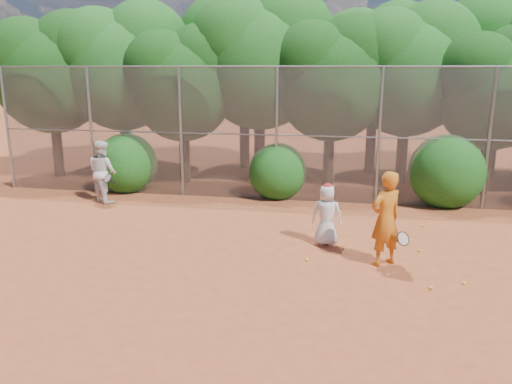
# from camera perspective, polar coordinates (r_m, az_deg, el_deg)

# --- Properties ---
(ground) EXTENTS (80.00, 80.00, 0.00)m
(ground) POSITION_cam_1_polar(r_m,az_deg,el_deg) (9.71, 3.26, -10.13)
(ground) COLOR #994322
(ground) RESTS_ON ground
(fence_back) EXTENTS (20.05, 0.09, 4.03)m
(fence_back) POSITION_cam_1_polar(r_m,az_deg,el_deg) (14.96, 5.74, 6.61)
(fence_back) COLOR gray
(fence_back) RESTS_ON ground
(tree_0) EXTENTS (4.38, 3.81, 6.00)m
(tree_0) POSITION_cam_1_polar(r_m,az_deg,el_deg) (19.82, -22.30, 12.92)
(tree_0) COLOR black
(tree_0) RESTS_ON ground
(tree_1) EXTENTS (4.64, 4.03, 6.35)m
(tree_1) POSITION_cam_1_polar(r_m,az_deg,el_deg) (19.08, -14.98, 14.17)
(tree_1) COLOR black
(tree_1) RESTS_ON ground
(tree_2) EXTENTS (3.99, 3.47, 5.47)m
(tree_2) POSITION_cam_1_polar(r_m,az_deg,el_deg) (17.51, -8.25, 12.64)
(tree_2) COLOR black
(tree_2) RESTS_ON ground
(tree_3) EXTENTS (4.89, 4.26, 6.70)m
(tree_3) POSITION_cam_1_polar(r_m,az_deg,el_deg) (17.89, 0.66, 15.41)
(tree_3) COLOR black
(tree_3) RESTS_ON ground
(tree_4) EXTENTS (4.19, 3.64, 5.73)m
(tree_4) POSITION_cam_1_polar(r_m,az_deg,el_deg) (17.04, 8.81, 13.17)
(tree_4) COLOR black
(tree_4) RESTS_ON ground
(tree_5) EXTENTS (4.51, 3.92, 6.17)m
(tree_5) POSITION_cam_1_polar(r_m,az_deg,el_deg) (17.95, 17.17, 13.69)
(tree_5) COLOR black
(tree_5) RESTS_ON ground
(tree_6) EXTENTS (3.86, 3.36, 5.29)m
(tree_6) POSITION_cam_1_polar(r_m,az_deg,el_deg) (17.43, 25.71, 11.04)
(tree_6) COLOR black
(tree_6) RESTS_ON ground
(tree_9) EXTENTS (4.83, 4.20, 6.62)m
(tree_9) POSITION_cam_1_polar(r_m,az_deg,el_deg) (21.59, -14.85, 14.58)
(tree_9) COLOR black
(tree_9) RESTS_ON ground
(tree_10) EXTENTS (5.15, 4.48, 7.06)m
(tree_10) POSITION_cam_1_polar(r_m,az_deg,el_deg) (20.24, -1.16, 15.91)
(tree_10) COLOR black
(tree_10) RESTS_ON ground
(tree_11) EXTENTS (4.64, 4.03, 6.35)m
(tree_11) POSITION_cam_1_polar(r_m,az_deg,el_deg) (19.46, 13.64, 14.24)
(tree_11) COLOR black
(tree_11) RESTS_ON ground
(tree_12) EXTENTS (5.02, 4.37, 6.88)m
(tree_12) POSITION_cam_1_polar(r_m,az_deg,el_deg) (20.80, 26.47, 14.13)
(tree_12) COLOR black
(tree_12) RESTS_ON ground
(bush_0) EXTENTS (2.00, 2.00, 2.00)m
(bush_0) POSITION_cam_1_polar(r_m,az_deg,el_deg) (16.91, -14.58, 3.48)
(bush_0) COLOR #134C13
(bush_0) RESTS_ON ground
(bush_1) EXTENTS (1.80, 1.80, 1.80)m
(bush_1) POSITION_cam_1_polar(r_m,az_deg,el_deg) (15.54, 2.48, 2.64)
(bush_1) COLOR #134C13
(bush_1) RESTS_ON ground
(bush_2) EXTENTS (2.20, 2.20, 2.20)m
(bush_2) POSITION_cam_1_polar(r_m,az_deg,el_deg) (15.65, 20.96, 2.54)
(bush_2) COLOR #134C13
(bush_2) RESTS_ON ground
(player_yellow) EXTENTS (0.95, 0.81, 1.98)m
(player_yellow) POSITION_cam_1_polar(r_m,az_deg,el_deg) (10.47, 14.60, -2.99)
(player_yellow) COLOR #C56717
(player_yellow) RESTS_ON ground
(player_teen) EXTENTS (0.70, 0.47, 1.45)m
(player_teen) POSITION_cam_1_polar(r_m,az_deg,el_deg) (11.48, 8.09, -2.55)
(player_teen) COLOR silver
(player_teen) RESTS_ON ground
(player_white) EXTENTS (1.14, 1.07, 1.87)m
(player_white) POSITION_cam_1_polar(r_m,az_deg,el_deg) (15.69, -17.12, 2.27)
(player_white) COLOR silver
(player_white) RESTS_ON ground
(ball_0) EXTENTS (0.07, 0.07, 0.07)m
(ball_0) POSITION_cam_1_polar(r_m,az_deg,el_deg) (10.31, 22.70, -9.57)
(ball_0) COLOR #CAE129
(ball_0) RESTS_ON ground
(ball_1) EXTENTS (0.07, 0.07, 0.07)m
(ball_1) POSITION_cam_1_polar(r_m,az_deg,el_deg) (11.69, 18.19, -6.37)
(ball_1) COLOR #CAE129
(ball_1) RESTS_ON ground
(ball_2) EXTENTS (0.07, 0.07, 0.07)m
(ball_2) POSITION_cam_1_polar(r_m,az_deg,el_deg) (9.88, 19.35, -10.29)
(ball_2) COLOR #CAE129
(ball_2) RESTS_ON ground
(ball_4) EXTENTS (0.07, 0.07, 0.07)m
(ball_4) POSITION_cam_1_polar(r_m,az_deg,el_deg) (10.66, 5.85, -7.71)
(ball_4) COLOR #CAE129
(ball_4) RESTS_ON ground
(ball_5) EXTENTS (0.07, 0.07, 0.07)m
(ball_5) POSITION_cam_1_polar(r_m,az_deg,el_deg) (13.51, 18.54, -3.65)
(ball_5) COLOR #CAE129
(ball_5) RESTS_ON ground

